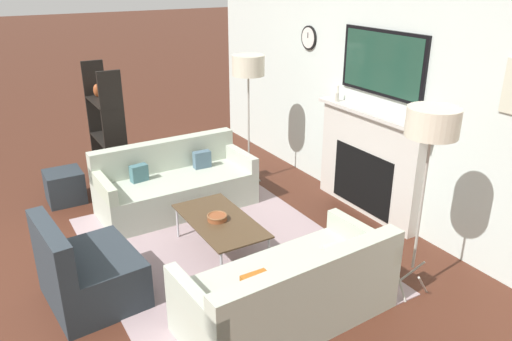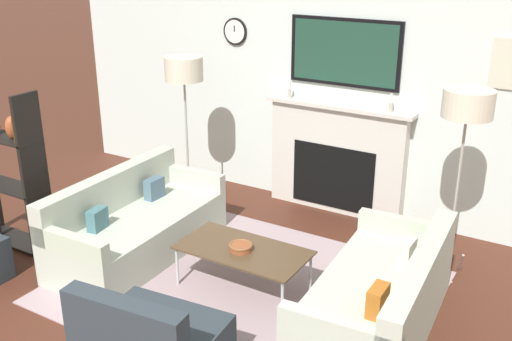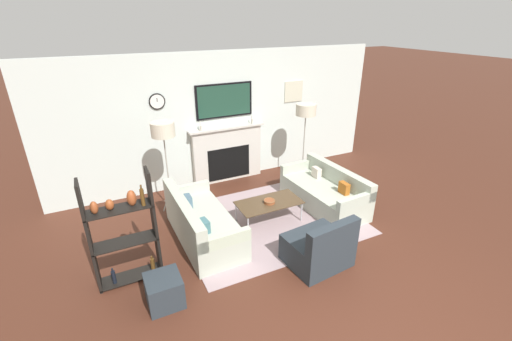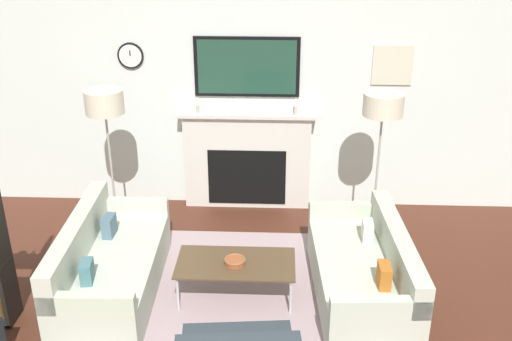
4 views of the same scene
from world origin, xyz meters
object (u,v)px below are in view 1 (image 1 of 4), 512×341
Objects in this scene: couch_left at (175,186)px; decorative_bowl at (217,217)px; floor_lamp_left at (248,67)px; couch_right at (290,293)px; ottoman at (65,187)px; armchair at (87,274)px; floor_lamp_right at (432,125)px; coffee_table at (220,222)px; shelf_unit at (106,126)px.

decorative_bowl is at bearing -1.85° from couch_left.
couch_right is at bearing -23.19° from floor_lamp_left.
couch_right is 3.44m from ottoman.
floor_lamp_right is at bearing 61.76° from armchair.
couch_left reaches higher than coffee_table.
floor_lamp_right reaches higher than shelf_unit.
couch_right is 8.87× the size of decorative_bowl.
shelf_unit is (-2.37, -0.44, 0.42)m from coffee_table.
ottoman is (-2.04, -1.07, -0.22)m from decorative_bowl.
floor_lamp_right is (2.65, 1.13, 1.27)m from couch_left.
floor_lamp_left is at bearing 140.66° from decorative_bowl.
couch_right is 1.05× the size of floor_lamp_right.
floor_lamp_left is at bearing 122.21° from armchair.
couch_left is 1.01× the size of couch_right.
floor_lamp_left is 2.87m from floor_lamp_right.
couch_right is at bearing -101.60° from floor_lamp_right.
shelf_unit is (-3.80, -1.58, -0.77)m from floor_lamp_right.
couch_left is 1.63× the size of coffee_table.
ottoman is (0.32, -0.66, -0.58)m from shelf_unit.
couch_left is 1.07× the size of floor_lamp_left.
ottoman is (-3.49, -2.24, -1.35)m from floor_lamp_right.
shelf_unit is (-1.15, -0.45, 0.50)m from couch_left.
shelf_unit is 3.66× the size of ottoman.
couch_left is 4.24× the size of ottoman.
floor_lamp_left reaches higher than armchair.
couch_left reaches higher than ottoman.
floor_lamp_right is at bearing -0.00° from floor_lamp_left.
coffee_table is 2.60× the size of ottoman.
shelf_unit reaches higher than decorative_bowl.
couch_left is 1.39m from ottoman.
couch_right is (2.42, 0.00, -0.00)m from couch_left.
couch_left is 1.34m from shelf_unit.
decorative_bowl is at bearing -103.19° from coffee_table.
coffee_table is 0.71× the size of shelf_unit.
floor_lamp_left is at bearing 141.39° from coffee_table.
shelf_unit is (-3.57, -0.45, 0.51)m from couch_right.
decorative_bowl is 0.12× the size of floor_lamp_right.
couch_right is 1.05× the size of floor_lamp_left.
couch_right is 1.72m from armchair.
floor_lamp_left is 1.00× the size of floor_lamp_right.
floor_lamp_right is at bearing 38.64° from coffee_table.
couch_left is at bearing 179.35° from coffee_table.
armchair is 1.30m from decorative_bowl.
floor_lamp_right is (1.44, 1.17, 1.13)m from decorative_bowl.
floor_lamp_right is (0.23, 1.13, 1.28)m from couch_right.
coffee_table is at bearing -179.21° from couch_right.
couch_right is 1.61× the size of coffee_table.
armchair is 2.18m from ottoman.
armchair is 0.82× the size of coffee_table.
armchair is at bearing -45.04° from couch_left.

